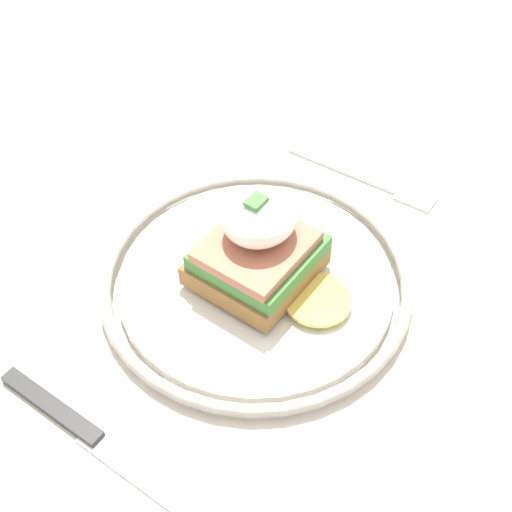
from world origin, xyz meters
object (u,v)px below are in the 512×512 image
(fork, at_px, (367,179))
(knife, at_px, (86,432))
(plate, at_px, (256,279))
(sandwich, at_px, (259,247))

(fork, relative_size, knife, 0.79)
(plate, height_order, sandwich, sandwich)
(plate, xyz_separation_m, knife, (0.18, -0.02, -0.01))
(plate, bearing_deg, fork, 177.00)
(plate, xyz_separation_m, fork, (-0.17, 0.01, -0.01))
(plate, height_order, fork, plate)
(plate, xyz_separation_m, sandwich, (-0.00, 0.00, 0.04))
(plate, bearing_deg, sandwich, 115.00)
(sandwich, xyz_separation_m, knife, (0.18, -0.02, -0.04))
(sandwich, distance_m, knife, 0.18)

